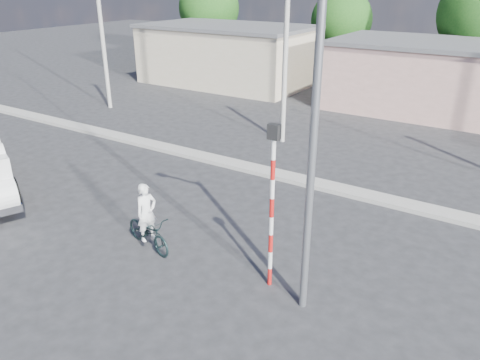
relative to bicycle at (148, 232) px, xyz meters
The scene contains 8 objects.
ground_plane 1.45m from the bicycle, 58.74° to the right, with size 120.00×120.00×0.00m, color #29292B.
median 6.90m from the bicycle, 84.16° to the left, with size 40.00×0.80×0.16m, color #99968E.
bicycle is the anchor object (origin of this frame).
cyclist 0.35m from the bicycle, ahead, with size 0.64×0.42×1.76m, color white.
traffic_pole 4.43m from the bicycle, ahead, with size 0.28×0.18×4.36m.
streetlight 6.56m from the bicycle, ahead, with size 2.34×0.22×9.00m.
building_row 20.99m from the bicycle, 85.07° to the left, with size 37.80×7.30×4.44m.
utility_poles 12.07m from the bicycle, 69.99° to the left, with size 35.40×0.24×8.00m.
Camera 1 is at (8.04, -7.47, 7.40)m, focal length 35.00 mm.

